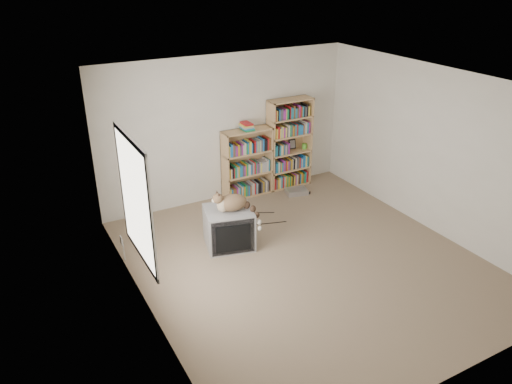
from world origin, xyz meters
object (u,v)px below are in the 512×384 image
cat (236,205)px  dvd_player (296,191)px  crt_tv (229,227)px  bookcase_short (247,166)px  bookcase_tall (289,145)px

cat → dvd_player: bearing=40.2°
crt_tv → cat: cat is taller
bookcase_short → dvd_player: bookcase_short is taller
crt_tv → bookcase_short: bookcase_short is taller
bookcase_short → dvd_player: 1.03m
crt_tv → bookcase_short: 1.80m
crt_tv → bookcase_tall: 2.44m
crt_tv → bookcase_tall: bearing=50.8°
bookcase_short → dvd_player: (0.80, -0.41, -0.51)m
crt_tv → dvd_player: size_ratio=2.12×
crt_tv → bookcase_short: bearing=67.8°
bookcase_tall → dvd_player: bookcase_tall is taller
cat → dvd_player: 2.18m
bookcase_tall → bookcase_short: 0.90m
cat → bookcase_short: (0.97, 1.52, -0.12)m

